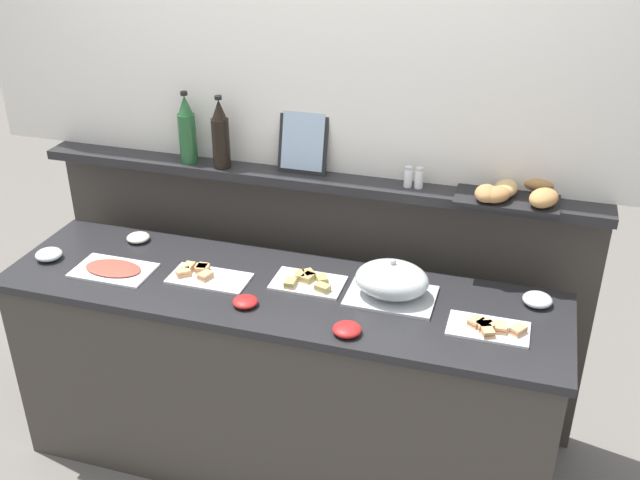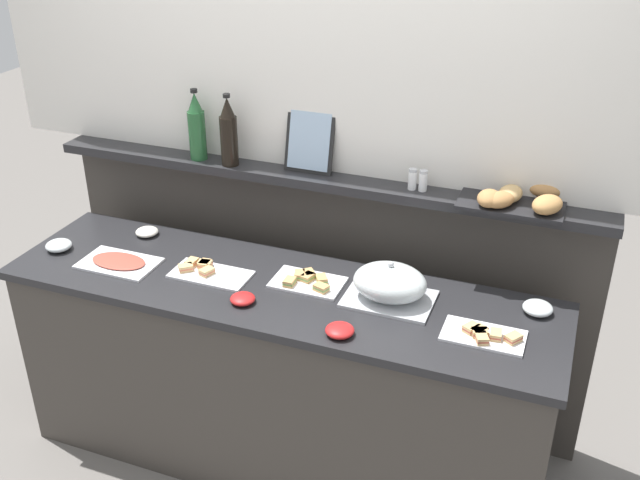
# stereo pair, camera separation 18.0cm
# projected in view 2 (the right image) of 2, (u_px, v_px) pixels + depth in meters

# --- Properties ---
(ground_plane) EXTENTS (12.00, 12.00, 0.00)m
(ground_plane) POSITION_uv_depth(u_px,v_px,m) (329.00, 379.00, 3.82)
(ground_plane) COLOR slate
(buffet_counter) EXTENTS (2.27, 0.61, 0.90)m
(buffet_counter) POSITION_uv_depth(u_px,v_px,m) (280.00, 377.00, 3.12)
(buffet_counter) COLOR #3D3833
(buffet_counter) RESTS_ON ground_plane
(back_ledge_unit) EXTENTS (2.46, 0.22, 1.23)m
(back_ledge_unit) POSITION_uv_depth(u_px,v_px,m) (320.00, 284.00, 3.43)
(back_ledge_unit) COLOR #3D3833
(back_ledge_unit) RESTS_ON ground_plane
(upper_wall_panel) EXTENTS (3.06, 0.08, 1.37)m
(upper_wall_panel) POSITION_uv_depth(u_px,v_px,m) (323.00, 3.00, 2.86)
(upper_wall_panel) COLOR white
(upper_wall_panel) RESTS_ON back_ledge_unit
(sandwich_platter_rear) EXTENTS (0.29, 0.18, 0.04)m
(sandwich_platter_rear) POSITION_uv_depth(u_px,v_px,m) (308.00, 281.00, 2.92)
(sandwich_platter_rear) COLOR silver
(sandwich_platter_rear) RESTS_ON buffet_counter
(sandwich_platter_front) EXTENTS (0.33, 0.17, 0.04)m
(sandwich_platter_front) POSITION_uv_depth(u_px,v_px,m) (207.00, 271.00, 2.99)
(sandwich_platter_front) COLOR silver
(sandwich_platter_front) RESTS_ON buffet_counter
(sandwich_platter_side) EXTENTS (0.29, 0.16, 0.04)m
(sandwich_platter_side) POSITION_uv_depth(u_px,v_px,m) (485.00, 335.00, 2.59)
(sandwich_platter_side) COLOR silver
(sandwich_platter_side) RESTS_ON buffet_counter
(cold_cuts_platter) EXTENTS (0.32, 0.20, 0.02)m
(cold_cuts_platter) POSITION_uv_depth(u_px,v_px,m) (119.00, 262.00, 3.06)
(cold_cuts_platter) COLOR silver
(cold_cuts_platter) RESTS_ON buffet_counter
(serving_cloche) EXTENTS (0.34, 0.24, 0.17)m
(serving_cloche) POSITION_uv_depth(u_px,v_px,m) (390.00, 284.00, 2.79)
(serving_cloche) COLOR #B7BABF
(serving_cloche) RESTS_ON buffet_counter
(glass_bowl_large) EXTENTS (0.11, 0.11, 0.04)m
(glass_bowl_large) POSITION_uv_depth(u_px,v_px,m) (59.00, 246.00, 3.17)
(glass_bowl_large) COLOR silver
(glass_bowl_large) RESTS_ON buffet_counter
(glass_bowl_small) EXTENTS (0.11, 0.11, 0.04)m
(glass_bowl_small) POSITION_uv_depth(u_px,v_px,m) (538.00, 308.00, 2.73)
(glass_bowl_small) COLOR silver
(glass_bowl_small) RESTS_ON buffet_counter
(condiment_bowl_cream) EXTENTS (0.10, 0.10, 0.03)m
(condiment_bowl_cream) POSITION_uv_depth(u_px,v_px,m) (243.00, 299.00, 2.80)
(condiment_bowl_cream) COLOR red
(condiment_bowl_cream) RESTS_ON buffet_counter
(condiment_bowl_dark) EXTENTS (0.10, 0.10, 0.04)m
(condiment_bowl_dark) POSITION_uv_depth(u_px,v_px,m) (147.00, 232.00, 3.30)
(condiment_bowl_dark) COLOR silver
(condiment_bowl_dark) RESTS_ON buffet_counter
(condiment_bowl_teal) EXTENTS (0.11, 0.11, 0.04)m
(condiment_bowl_teal) POSITION_uv_depth(u_px,v_px,m) (340.00, 330.00, 2.61)
(condiment_bowl_teal) COLOR red
(condiment_bowl_teal) RESTS_ON buffet_counter
(wine_bottle_dark) EXTENTS (0.08, 0.08, 0.32)m
(wine_bottle_dark) POSITION_uv_depth(u_px,v_px,m) (229.00, 133.00, 3.13)
(wine_bottle_dark) COLOR black
(wine_bottle_dark) RESTS_ON back_ledge_unit
(wine_bottle_green) EXTENTS (0.08, 0.08, 0.32)m
(wine_bottle_green) POSITION_uv_depth(u_px,v_px,m) (197.00, 128.00, 3.19)
(wine_bottle_green) COLOR #23562D
(wine_bottle_green) RESTS_ON back_ledge_unit
(salt_shaker) EXTENTS (0.03, 0.03, 0.09)m
(salt_shaker) POSITION_uv_depth(u_px,v_px,m) (412.00, 179.00, 2.94)
(salt_shaker) COLOR white
(salt_shaker) RESTS_ON back_ledge_unit
(pepper_shaker) EXTENTS (0.03, 0.03, 0.09)m
(pepper_shaker) POSITION_uv_depth(u_px,v_px,m) (423.00, 181.00, 2.92)
(pepper_shaker) COLOR white
(pepper_shaker) RESTS_ON back_ledge_unit
(bread_basket) EXTENTS (0.41, 0.29, 0.08)m
(bread_basket) POSITION_uv_depth(u_px,v_px,m) (518.00, 199.00, 2.79)
(bread_basket) COLOR black
(bread_basket) RESTS_ON back_ledge_unit
(framed_picture) EXTENTS (0.21, 0.08, 0.27)m
(framed_picture) POSITION_uv_depth(u_px,v_px,m) (310.00, 141.00, 3.07)
(framed_picture) COLOR black
(framed_picture) RESTS_ON back_ledge_unit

